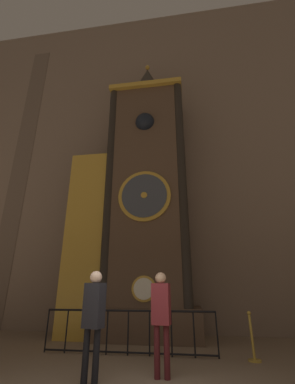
% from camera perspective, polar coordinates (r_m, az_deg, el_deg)
% --- Properties ---
extents(cathedral_back_wall, '(24.00, 0.32, 15.52)m').
position_cam_1_polar(cathedral_back_wall, '(11.86, 2.42, 11.28)').
color(cathedral_back_wall, '#7A6656').
rests_on(cathedral_back_wall, ground_plane).
extents(clock_tower, '(4.54, 1.81, 11.01)m').
position_cam_1_polar(clock_tower, '(9.50, -2.62, -1.99)').
color(clock_tower, brown).
rests_on(clock_tower, ground_plane).
extents(railing_fence, '(4.29, 0.05, 0.99)m').
position_cam_1_polar(railing_fence, '(7.15, -4.33, -28.16)').
color(railing_fence, black).
rests_on(railing_fence, ground_plane).
extents(visitor_near, '(0.39, 0.31, 1.80)m').
position_cam_1_polar(visitor_near, '(5.05, -11.87, -24.91)').
color(visitor_near, black).
rests_on(visitor_near, ground_plane).
extents(visitor_far, '(0.37, 0.27, 1.80)m').
position_cam_1_polar(visitor_far, '(5.40, 3.06, -24.94)').
color(visitor_far, '#461518').
rests_on(visitor_far, ground_plane).
extents(stanchion_post, '(0.28, 0.28, 1.01)m').
position_cam_1_polar(stanchion_post, '(7.04, 22.36, -28.87)').
color(stanchion_post, '#B28E33').
rests_on(stanchion_post, ground_plane).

